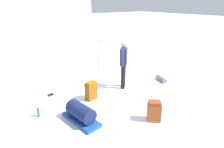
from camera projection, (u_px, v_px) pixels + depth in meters
name	position (u px, v px, depth m)	size (l,w,h in m)	color
ground_plane	(112.00, 93.00, 6.51)	(80.00, 80.00, 0.00)	white
distant_snow_ridge	(10.00, 13.00, 21.64)	(18.15, 5.00, 3.41)	white
skier_standing	(124.00, 62.00, 6.62)	(0.44, 0.42, 1.70)	black
ski_pair_near	(51.00, 95.00, 6.34)	(0.52, 1.79, 0.05)	silver
backpack_large_dark	(91.00, 91.00, 6.02)	(0.39, 0.28, 0.60)	#8A4D10
backpack_bright	(154.00, 111.00, 4.95)	(0.43, 0.42, 0.55)	#94461E
ski_poles_planted_near	(100.00, 55.00, 8.36)	(0.23, 0.12, 1.34)	black
gear_sled	(81.00, 114.00, 4.92)	(0.62, 1.21, 0.49)	navy
sleeping_mat_rolled	(161.00, 79.00, 7.47)	(0.18, 0.18, 0.55)	slate
thermos_bottle	(38.00, 112.00, 5.15)	(0.07, 0.07, 0.26)	#24752F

